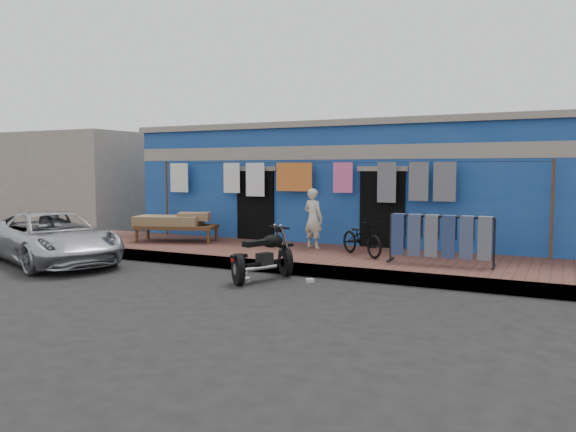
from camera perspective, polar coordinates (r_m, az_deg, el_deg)
The scene contains 15 objects.
ground at distance 10.27m, azimuth -5.01°, elevation -7.25°, with size 80.00×80.00×0.00m, color black.
sidewalk at distance 12.86m, azimuth 1.99°, elevation -4.22°, with size 28.00×3.00×0.25m, color brown.
curb at distance 11.57m, azimuth -1.00°, elevation -5.23°, with size 28.00×0.10×0.25m, color gray.
building at distance 16.42m, azimuth 7.77°, elevation 3.17°, with size 12.20×5.20×3.36m.
neighbor_left at distance 22.50m, azimuth -19.85°, elevation 3.39°, with size 6.00×5.00×3.40m, color #9E9384.
clothesline at distance 14.04m, azimuth 2.38°, elevation 3.39°, with size 10.06×0.06×2.10m.
car at distance 13.81m, azimuth -22.84°, elevation -1.96°, with size 1.96×4.30×1.21m, color #B9B9BE.
seated_person at distance 13.39m, azimuth 2.57°, elevation -0.24°, with size 0.51×0.34×1.43m, color beige.
bicycle at distance 12.35m, azimuth 7.53°, elevation -1.82°, with size 0.52×1.47×0.95m, color black.
motorcycle at distance 10.81m, azimuth -2.58°, elevation -3.90°, with size 1.01×1.66×1.01m, color black, non-canonical shape.
charpoy at distance 14.94m, azimuth -11.21°, elevation -1.17°, with size 2.36×1.65×0.72m, color brown, non-canonical shape.
jeans_rack at distance 11.54m, azimuth 15.24°, elevation -2.26°, with size 2.13×0.50×1.02m, color black, non-canonical shape.
litter_a at distance 11.59m, azimuth -4.62°, elevation -5.65°, with size 0.19×0.15×0.08m, color silver.
litter_b at distance 10.68m, azimuth 2.25°, elevation -6.57°, with size 0.14×0.11×0.07m, color silver.
litter_c at distance 10.77m, azimuth -4.36°, elevation -6.47°, with size 0.19×0.16×0.08m, color silver.
Camera 1 is at (5.25, -8.56, 2.14)m, focal length 35.00 mm.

